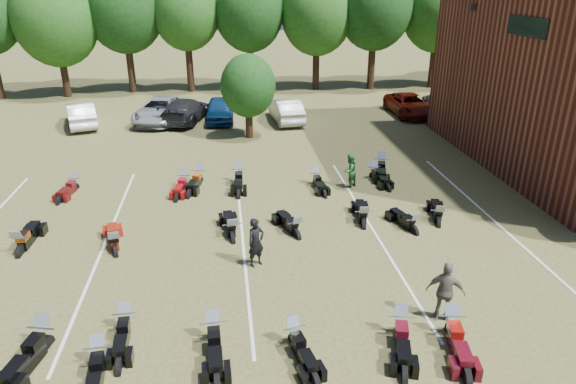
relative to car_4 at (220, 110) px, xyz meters
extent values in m
plane|color=brown|center=(3.74, -19.54, -0.77)|extent=(160.00, 160.00, 0.00)
imported|color=silver|center=(-8.83, -0.20, 0.00)|extent=(2.91, 4.92, 1.53)
imported|color=gray|center=(-3.89, 0.24, 0.01)|extent=(3.60, 6.00, 1.56)
imported|color=black|center=(-2.26, 0.11, 0.01)|extent=(3.45, 5.70, 1.55)
imported|color=#0B284F|center=(0.00, 0.00, 0.00)|extent=(1.92, 4.54, 1.53)
imported|color=#9D9E99|center=(4.37, -0.75, 0.00)|extent=(2.03, 4.78, 1.53)
imported|color=#530C04|center=(13.08, -0.08, -0.05)|extent=(2.47, 5.20, 1.43)
imported|color=#38383D|center=(15.79, 0.21, -0.01)|extent=(2.55, 5.40, 1.52)
imported|color=black|center=(1.12, -18.85, 0.09)|extent=(0.75, 0.67, 1.71)
imported|color=#266729|center=(5.84, -12.47, 0.02)|extent=(0.97, 0.94, 1.57)
imported|color=#605C52|center=(6.16, -22.43, 0.13)|extent=(1.14, 0.85, 1.80)
cube|color=black|center=(13.09, -7.54, 6.73)|extent=(0.30, 0.40, 0.30)
cube|color=black|center=(13.21, -12.54, 6.23)|extent=(0.06, 3.00, 0.80)
cylinder|color=black|center=(-12.26, 9.46, 1.28)|extent=(0.58, 0.58, 4.08)
ellipsoid|color=#1E4C19|center=(-12.26, 9.46, 5.57)|extent=(6.00, 6.00, 6.90)
cylinder|color=black|center=(-7.26, 9.46, 1.28)|extent=(0.57, 0.58, 4.08)
ellipsoid|color=#1E4C19|center=(-7.26, 9.46, 5.57)|extent=(6.00, 6.00, 6.90)
cylinder|color=black|center=(-2.26, 9.46, 1.28)|extent=(0.57, 0.58, 4.08)
ellipsoid|color=#1E4C19|center=(-2.26, 9.46, 5.57)|extent=(6.00, 6.00, 6.90)
cylinder|color=black|center=(2.74, 9.46, 1.28)|extent=(0.58, 0.58, 4.08)
ellipsoid|color=#1E4C19|center=(2.74, 9.46, 5.57)|extent=(6.00, 6.00, 6.90)
cylinder|color=black|center=(7.74, 9.46, 1.28)|extent=(0.57, 0.58, 4.08)
ellipsoid|color=#1E4C19|center=(7.74, 9.46, 5.57)|extent=(6.00, 6.00, 6.90)
cylinder|color=black|center=(12.74, 9.46, 1.28)|extent=(0.57, 0.58, 4.08)
ellipsoid|color=#1E4C19|center=(12.74, 9.46, 5.57)|extent=(6.00, 6.00, 6.90)
cylinder|color=black|center=(17.74, 9.46, 1.28)|extent=(0.57, 0.58, 4.08)
ellipsoid|color=#1E4C19|center=(17.74, 9.46, 5.57)|extent=(6.00, 6.00, 6.90)
cylinder|color=black|center=(22.74, 9.46, 1.28)|extent=(0.58, 0.58, 4.08)
ellipsoid|color=#1E4C19|center=(22.74, 9.46, 5.57)|extent=(6.00, 6.00, 6.90)
cylinder|color=black|center=(27.74, 9.46, 1.28)|extent=(0.58, 0.58, 4.08)
ellipsoid|color=#1E4C19|center=(27.74, 9.46, 5.57)|extent=(6.00, 6.00, 6.90)
cylinder|color=black|center=(1.74, -4.04, 0.18)|extent=(0.24, 0.24, 1.90)
sphere|color=#1E4C19|center=(1.74, -4.04, 2.33)|extent=(3.20, 3.20, 3.20)
cube|color=silver|center=(-4.26, -16.54, -0.76)|extent=(0.10, 14.00, 0.01)
cube|color=silver|center=(0.74, -16.54, -0.76)|extent=(0.10, 14.00, 0.01)
cube|color=silver|center=(5.74, -16.54, -0.76)|extent=(0.10, 14.00, 0.01)
cube|color=silver|center=(10.74, -16.54, -0.76)|extent=(0.10, 14.00, 0.01)
camera|label=1|loc=(0.29, -33.83, 8.25)|focal=32.00mm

